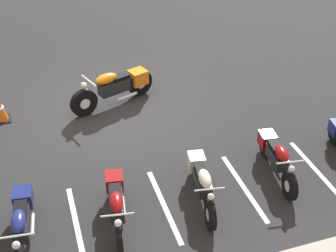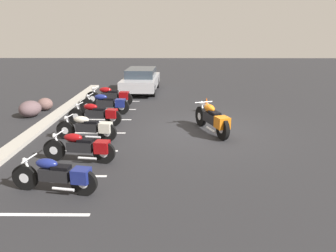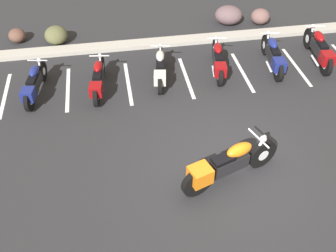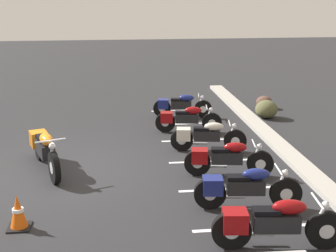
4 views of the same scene
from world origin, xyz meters
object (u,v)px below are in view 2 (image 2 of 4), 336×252
(parked_bike_3, at_px, (97,114))
(traffic_cone, at_px, (206,106))
(parked_bike_5, at_px, (111,96))
(parked_bike_2, at_px, (89,128))
(landscape_rock_0, at_px, (45,104))
(motorcycle_orange_featured, at_px, (213,119))
(parked_bike_0, at_px, (58,175))
(car_silver, at_px, (141,80))
(parked_bike_1, at_px, (82,147))
(parked_bike_4, at_px, (107,104))
(landscape_rock_3, at_px, (30,109))

(parked_bike_3, bearing_deg, traffic_cone, -145.58)
(parked_bike_5, bearing_deg, traffic_cone, 170.62)
(parked_bike_2, bearing_deg, landscape_rock_0, -44.73)
(parked_bike_3, bearing_deg, motorcycle_orange_featured, 176.43)
(parked_bike_5, bearing_deg, parked_bike_0, 98.55)
(motorcycle_orange_featured, bearing_deg, parked_bike_0, 118.82)
(landscape_rock_0, height_order, traffic_cone, traffic_cone)
(parked_bike_0, xyz_separation_m, traffic_cone, (7.14, -3.90, -0.11))
(parked_bike_5, bearing_deg, car_silver, -99.92)
(motorcycle_orange_featured, xyz_separation_m, parked_bike_1, (-2.54, 3.73, -0.09))
(parked_bike_0, distance_m, car_silver, 11.96)
(traffic_cone, bearing_deg, parked_bike_5, 74.27)
(parked_bike_5, bearing_deg, parked_bike_4, 99.36)
(motorcycle_orange_featured, relative_size, car_silver, 0.53)
(parked_bike_2, bearing_deg, traffic_cone, -128.27)
(parked_bike_1, height_order, landscape_rock_0, parked_bike_1)
(parked_bike_0, bearing_deg, parked_bike_1, -82.32)
(motorcycle_orange_featured, bearing_deg, parked_bike_4, 38.04)
(parked_bike_3, bearing_deg, parked_bike_5, -80.07)
(parked_bike_0, xyz_separation_m, parked_bike_2, (3.46, 0.17, 0.01))
(landscape_rock_3, bearing_deg, landscape_rock_0, -9.23)
(parked_bike_5, bearing_deg, landscape_rock_3, 40.34)
(parked_bike_3, height_order, car_silver, car_silver)
(parked_bike_1, relative_size, landscape_rock_0, 2.99)
(parked_bike_0, height_order, parked_bike_1, parked_bike_1)
(landscape_rock_3, height_order, traffic_cone, landscape_rock_3)
(parked_bike_1, relative_size, car_silver, 0.45)
(parked_bike_4, xyz_separation_m, parked_bike_5, (1.49, 0.08, 0.02))
(car_silver, bearing_deg, parked_bike_5, -14.22)
(motorcycle_orange_featured, height_order, traffic_cone, motorcycle_orange_featured)
(parked_bike_4, distance_m, landscape_rock_0, 2.89)
(parked_bike_5, relative_size, car_silver, 0.50)
(landscape_rock_0, bearing_deg, landscape_rock_3, 170.77)
(landscape_rock_3, distance_m, traffic_cone, 7.18)
(parked_bike_4, height_order, landscape_rock_3, parked_bike_4)
(parked_bike_5, relative_size, traffic_cone, 3.46)
(parked_bike_1, height_order, parked_bike_5, parked_bike_5)
(parked_bike_5, relative_size, landscape_rock_0, 3.33)
(landscape_rock_0, bearing_deg, traffic_cone, -92.74)
(motorcycle_orange_featured, distance_m, parked_bike_0, 5.71)
(parked_bike_5, distance_m, landscape_rock_3, 3.52)
(parked_bike_4, xyz_separation_m, traffic_cone, (0.30, -4.14, -0.14))
(parked_bike_0, height_order, landscape_rock_3, parked_bike_0)
(parked_bike_3, height_order, traffic_cone, parked_bike_3)
(car_silver, bearing_deg, landscape_rock_3, -33.42)
(motorcycle_orange_featured, distance_m, parked_bike_4, 4.82)
(traffic_cone, bearing_deg, car_silver, 33.48)
(parked_bike_4, bearing_deg, landscape_rock_0, -6.44)
(parked_bike_3, relative_size, landscape_rock_3, 2.11)
(motorcycle_orange_featured, bearing_deg, parked_bike_1, 104.93)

